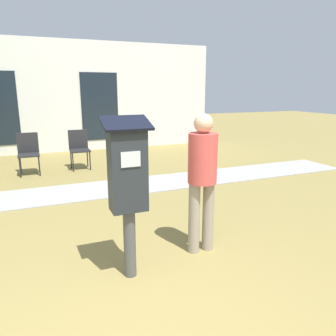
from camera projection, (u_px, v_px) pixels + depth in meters
The scene contains 6 objects.
sidewalk at pixel (71, 193), 5.88m from camera, with size 12.00×1.10×0.02m.
building_facade at pixel (50, 97), 9.40m from camera, with size 10.00×0.26×3.20m.
parking_meter at pixel (128, 178), 3.07m from camera, with size 0.44×0.31×1.59m.
person_standing at pixel (202, 173), 3.60m from camera, with size 0.32×0.32×1.58m.
outdoor_chair_left at pixel (28, 150), 7.12m from camera, with size 0.44×0.44×0.90m.
outdoor_chair_middle at pixel (79, 146), 7.63m from camera, with size 0.44×0.44×0.90m.
Camera 1 is at (-0.55, -1.79, 1.83)m, focal length 35.00 mm.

